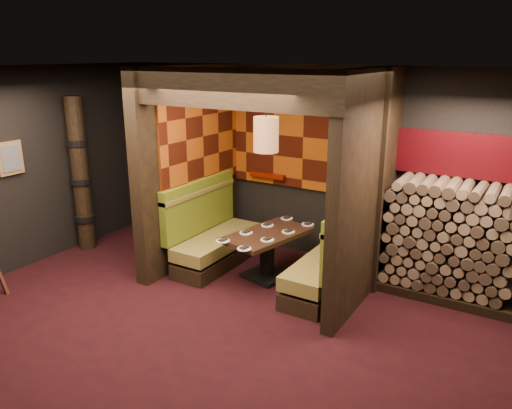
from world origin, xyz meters
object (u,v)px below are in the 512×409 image
(pendant_lamp, at_px, (266,134))
(totem_column, at_px, (80,176))
(booth_bench_left, at_px, (212,237))
(booth_bench_right, at_px, (332,264))
(firewood_stack, at_px, (456,242))
(dining_table, at_px, (267,249))

(pendant_lamp, xyz_separation_m, totem_column, (-3.03, -0.49, -0.82))
(booth_bench_left, height_order, totem_column, totem_column)
(booth_bench_left, bearing_deg, booth_bench_right, 0.00)
(firewood_stack, bearing_deg, booth_bench_left, -167.83)
(dining_table, bearing_deg, totem_column, -169.96)
(booth_bench_right, xyz_separation_m, totem_column, (-3.98, -0.55, 0.79))
(booth_bench_left, height_order, pendant_lamp, pendant_lamp)
(booth_bench_right, distance_m, totem_column, 4.10)
(booth_bench_left, relative_size, dining_table, 1.18)
(dining_table, bearing_deg, pendant_lamp, -90.00)
(dining_table, xyz_separation_m, pendant_lamp, (-0.00, -0.05, 1.58))
(booth_bench_right, distance_m, firewood_stack, 1.56)
(booth_bench_right, bearing_deg, firewood_stack, 27.35)
(booth_bench_left, xyz_separation_m, booth_bench_right, (1.89, 0.00, 0.00))
(booth_bench_left, xyz_separation_m, totem_column, (-2.09, -0.55, 0.79))
(dining_table, distance_m, pendant_lamp, 1.58)
(totem_column, height_order, firewood_stack, totem_column)
(booth_bench_right, xyz_separation_m, pendant_lamp, (-0.95, -0.06, 1.61))
(dining_table, height_order, totem_column, totem_column)
(dining_table, xyz_separation_m, totem_column, (-3.03, -0.54, 0.76))
(totem_column, xyz_separation_m, firewood_stack, (5.33, 1.25, -0.44))
(booth_bench_right, relative_size, dining_table, 1.18)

